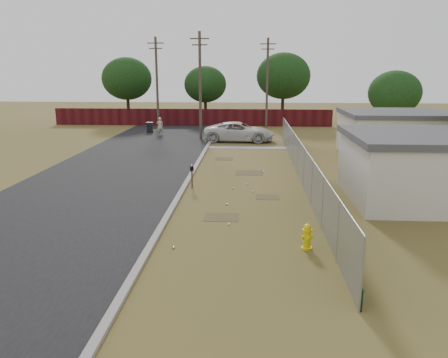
# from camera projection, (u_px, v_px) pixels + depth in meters

# --- Properties ---
(ground) EXTENTS (120.00, 120.00, 0.00)m
(ground) POSITION_uv_depth(u_px,v_px,m) (243.00, 186.00, 22.66)
(ground) COLOR brown
(ground) RESTS_ON ground
(street) EXTENTS (15.10, 60.00, 0.12)m
(street) POSITION_uv_depth(u_px,v_px,m) (150.00, 155.00, 30.85)
(street) COLOR black
(street) RESTS_ON ground
(chainlink_fence) EXTENTS (0.10, 27.06, 2.02)m
(chainlink_fence) POSITION_uv_depth(u_px,v_px,m) (302.00, 168.00, 23.28)
(chainlink_fence) COLOR gray
(chainlink_fence) RESTS_ON ground
(privacy_fence) EXTENTS (30.00, 0.12, 1.80)m
(privacy_fence) POSITION_uv_depth(u_px,v_px,m) (192.00, 117.00, 47.00)
(privacy_fence) COLOR #480F14
(privacy_fence) RESTS_ON ground
(utility_poles) EXTENTS (12.60, 8.24, 9.00)m
(utility_poles) POSITION_uv_depth(u_px,v_px,m) (209.00, 82.00, 41.75)
(utility_poles) COLOR #4A3D31
(utility_poles) RESTS_ON ground
(houses) EXTENTS (9.30, 17.24, 3.10)m
(houses) POSITION_uv_depth(u_px,v_px,m) (415.00, 148.00, 24.75)
(houses) COLOR beige
(houses) RESTS_ON ground
(horizon_trees) EXTENTS (33.32, 31.94, 7.78)m
(horizon_trees) POSITION_uv_depth(u_px,v_px,m) (256.00, 82.00, 44.30)
(horizon_trees) COLOR #311F16
(horizon_trees) RESTS_ON ground
(fire_hydrant) EXTENTS (0.47, 0.47, 0.92)m
(fire_hydrant) POSITION_uv_depth(u_px,v_px,m) (307.00, 237.00, 14.60)
(fire_hydrant) COLOR yellow
(fire_hydrant) RESTS_ON ground
(mailbox) EXTENTS (0.26, 0.51, 1.18)m
(mailbox) POSITION_uv_depth(u_px,v_px,m) (192.00, 170.00, 22.13)
(mailbox) COLOR brown
(mailbox) RESTS_ON ground
(pickup_truck) EXTENTS (5.96, 2.97, 1.62)m
(pickup_truck) POSITION_uv_depth(u_px,v_px,m) (239.00, 132.00, 36.70)
(pickup_truck) COLOR silver
(pickup_truck) RESTS_ON ground
(pedestrian) EXTENTS (0.69, 0.56, 1.65)m
(pedestrian) POSITION_uv_depth(u_px,v_px,m) (160.00, 126.00, 40.16)
(pedestrian) COLOR tan
(pedestrian) RESTS_ON ground
(trash_bin) EXTENTS (0.76, 0.75, 0.98)m
(trash_bin) POSITION_uv_depth(u_px,v_px,m) (150.00, 127.00, 41.94)
(trash_bin) COLOR black
(trash_bin) RESTS_ON ground
(scattered_litter) EXTENTS (3.47, 11.64, 0.07)m
(scattered_litter) POSITION_uv_depth(u_px,v_px,m) (236.00, 197.00, 20.49)
(scattered_litter) COLOR white
(scattered_litter) RESTS_ON ground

